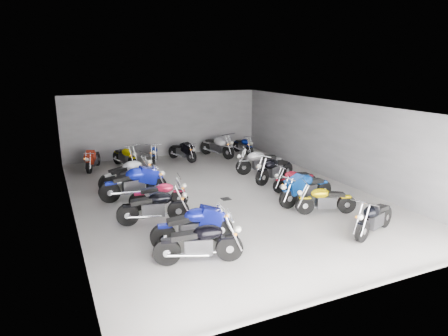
{
  "coord_description": "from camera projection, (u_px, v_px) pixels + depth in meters",
  "views": [
    {
      "loc": [
        -5.51,
        -12.58,
        4.66
      ],
      "look_at": [
        0.14,
        -0.02,
        1.0
      ],
      "focal_mm": 32.0,
      "sensor_mm": 36.0,
      "label": 1
    }
  ],
  "objects": [
    {
      "name": "wall_back",
      "position": [
        165.0,
        125.0,
        20.23
      ],
      "size": [
        10.0,
        0.1,
        3.2
      ],
      "primitive_type": "cube",
      "color": "gray",
      "rests_on": "ground"
    },
    {
      "name": "motorcycle_back_c",
      "position": [
        154.0,
        154.0,
        18.93
      ],
      "size": [
        0.67,
        1.85,
        0.84
      ],
      "rotation": [
        0.0,
        0.0,
        2.85
      ],
      "color": "black",
      "rests_on": "ground"
    },
    {
      "name": "motorcycle_back_a",
      "position": [
        93.0,
        159.0,
        17.76
      ],
      "size": [
        0.84,
        1.89,
        0.87
      ],
      "rotation": [
        0.0,
        0.0,
        2.77
      ],
      "color": "black",
      "rests_on": "ground"
    },
    {
      "name": "wall_right",
      "position": [
        334.0,
        141.0,
        16.04
      ],
      "size": [
        0.1,
        14.0,
        3.2
      ],
      "primitive_type": "cube",
      "color": "gray",
      "rests_on": "ground"
    },
    {
      "name": "motorcycle_left_f",
      "position": [
        128.0,
        174.0,
        15.15
      ],
      "size": [
        2.22,
        0.86,
        1.01
      ],
      "rotation": [
        0.0,
        0.0,
        -1.25
      ],
      "color": "black",
      "rests_on": "ground"
    },
    {
      "name": "motorcycle_right_a",
      "position": [
        374.0,
        218.0,
        11.04
      ],
      "size": [
        1.96,
        0.86,
        0.9
      ],
      "rotation": [
        0.0,
        0.0,
        1.94
      ],
      "color": "black",
      "rests_on": "ground"
    },
    {
      "name": "motorcycle_right_c",
      "position": [
        305.0,
        189.0,
        13.41
      ],
      "size": [
        2.26,
        0.55,
        0.99
      ],
      "rotation": [
        0.0,
        0.0,
        1.71
      ],
      "color": "black",
      "rests_on": "ground"
    },
    {
      "name": "motorcycle_right_d",
      "position": [
        295.0,
        180.0,
        14.78
      ],
      "size": [
        1.85,
        0.36,
        0.81
      ],
      "rotation": [
        0.0,
        0.0,
        1.56
      ],
      "color": "black",
      "rests_on": "ground"
    },
    {
      "name": "motorcycle_right_e",
      "position": [
        274.0,
        169.0,
        15.93
      ],
      "size": [
        2.1,
        0.89,
        0.96
      ],
      "rotation": [
        0.0,
        0.0,
        1.92
      ],
      "color": "black",
      "rests_on": "ground"
    },
    {
      "name": "motorcycle_left_a",
      "position": [
        200.0,
        243.0,
        9.45
      ],
      "size": [
        2.11,
        0.74,
        0.95
      ],
      "rotation": [
        0.0,
        0.0,
        -1.85
      ],
      "color": "black",
      "rests_on": "ground"
    },
    {
      "name": "wall_left",
      "position": [
        69.0,
        167.0,
        12.07
      ],
      "size": [
        0.1,
        14.0,
        3.2
      ],
      "primitive_type": "cube",
      "color": "gray",
      "rests_on": "ground"
    },
    {
      "name": "motorcycle_left_b",
      "position": [
        194.0,
        226.0,
        10.38
      ],
      "size": [
        2.21,
        0.51,
        0.97
      ],
      "rotation": [
        0.0,
        0.0,
        -1.7
      ],
      "color": "black",
      "rests_on": "ground"
    },
    {
      "name": "motorcycle_left_c",
      "position": [
        154.0,
        207.0,
        11.81
      ],
      "size": [
        2.14,
        0.57,
        0.95
      ],
      "rotation": [
        0.0,
        0.0,
        -1.75
      ],
      "color": "black",
      "rests_on": "ground"
    },
    {
      "name": "motorcycle_back_d",
      "position": [
        182.0,
        151.0,
        19.41
      ],
      "size": [
        0.84,
        1.88,
        0.87
      ],
      "rotation": [
        0.0,
        0.0,
        3.52
      ],
      "color": "black",
      "rests_on": "ground"
    },
    {
      "name": "motorcycle_back_b",
      "position": [
        125.0,
        157.0,
        18.19
      ],
      "size": [
        0.76,
        1.98,
        0.9
      ],
      "rotation": [
        0.0,
        0.0,
        3.46
      ],
      "color": "black",
      "rests_on": "ground"
    },
    {
      "name": "drain_grate",
      "position": [
        226.0,
        199.0,
        14.03
      ],
      "size": [
        0.32,
        0.32,
        0.01
      ],
      "primitive_type": "cube",
      "color": "black",
      "rests_on": "ground"
    },
    {
      "name": "motorcycle_back_f",
      "position": [
        243.0,
        146.0,
        20.76
      ],
      "size": [
        0.4,
        1.92,
        0.84
      ],
      "rotation": [
        0.0,
        0.0,
        3.19
      ],
      "color": "black",
      "rests_on": "ground"
    },
    {
      "name": "ceiling",
      "position": [
        220.0,
        106.0,
        13.64
      ],
      "size": [
        10.0,
        14.0,
        0.04
      ],
      "primitive_type": "cube",
      "color": "black",
      "rests_on": "wall_back"
    },
    {
      "name": "motorcycle_left_e",
      "position": [
        134.0,
        183.0,
        13.92
      ],
      "size": [
        2.39,
        0.49,
        1.05
      ],
      "rotation": [
        0.0,
        0.0,
        -1.53
      ],
      "color": "black",
      "rests_on": "ground"
    },
    {
      "name": "motorcycle_right_b",
      "position": [
        325.0,
        200.0,
        12.56
      ],
      "size": [
        1.87,
        0.78,
        0.85
      ],
      "rotation": [
        0.0,
        0.0,
        1.23
      ],
      "color": "black",
      "rests_on": "ground"
    },
    {
      "name": "ground",
      "position": [
        220.0,
        195.0,
        14.47
      ],
      "size": [
        14.0,
        14.0,
        0.0
      ],
      "primitive_type": "plane",
      "color": "#9B9893",
      "rests_on": "ground"
    },
    {
      "name": "motorcycle_back_e",
      "position": [
        217.0,
        146.0,
        20.16
      ],
      "size": [
        0.99,
        2.2,
        1.01
      ],
      "rotation": [
        0.0,
        0.0,
        3.52
      ],
      "color": "black",
      "rests_on": "ground"
    },
    {
      "name": "motorcycle_left_d",
      "position": [
        160.0,
        195.0,
        13.03
      ],
      "size": [
        1.93,
        0.5,
        0.85
      ],
      "rotation": [
        0.0,
        0.0,
        -1.74
      ],
      "color": "black",
      "rests_on": "ground"
    },
    {
      "name": "motorcycle_right_f",
      "position": [
        260.0,
        162.0,
        17.08
      ],
      "size": [
        2.17,
        0.66,
        0.97
      ],
      "rotation": [
        0.0,
        0.0,
        1.34
      ],
      "color": "black",
      "rests_on": "ground"
    }
  ]
}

